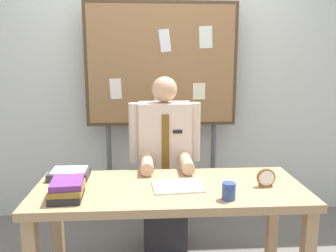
# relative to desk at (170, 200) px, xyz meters

# --- Properties ---
(back_wall) EXTENTS (6.40, 0.08, 2.70)m
(back_wall) POSITION_rel_desk_xyz_m (0.00, 1.28, 0.71)
(back_wall) COLOR silver
(back_wall) RESTS_ON ground_plane
(desk) EXTENTS (1.68, 0.69, 0.73)m
(desk) POSITION_rel_desk_xyz_m (0.00, 0.00, 0.00)
(desk) COLOR tan
(desk) RESTS_ON ground_plane
(person) EXTENTS (0.55, 0.56, 1.38)m
(person) POSITION_rel_desk_xyz_m (0.00, 0.57, 0.00)
(person) COLOR #2D2D33
(person) RESTS_ON ground_plane
(bulletin_board) EXTENTS (1.34, 0.09, 2.00)m
(bulletin_board) POSITION_rel_desk_xyz_m (0.00, 1.07, 0.79)
(bulletin_board) COLOR #4C3823
(bulletin_board) RESTS_ON ground_plane
(book_stack) EXTENTS (0.20, 0.26, 0.11)m
(book_stack) POSITION_rel_desk_xyz_m (-0.60, -0.15, 0.15)
(book_stack) COLOR #262626
(book_stack) RESTS_ON desk
(open_notebook) EXTENTS (0.32, 0.26, 0.01)m
(open_notebook) POSITION_rel_desk_xyz_m (0.05, -0.02, 0.10)
(open_notebook) COLOR white
(open_notebook) RESTS_ON desk
(desk_clock) EXTENTS (0.12, 0.04, 0.12)m
(desk_clock) POSITION_rel_desk_xyz_m (0.60, -0.04, 0.15)
(desk_clock) COLOR olive
(desk_clock) RESTS_ON desk
(coffee_mug) EXTENTS (0.08, 0.08, 0.10)m
(coffee_mug) POSITION_rel_desk_xyz_m (0.32, -0.23, 0.14)
(coffee_mug) COLOR #334C8C
(coffee_mug) RESTS_ON desk
(paper_tray) EXTENTS (0.26, 0.20, 0.06)m
(paper_tray) POSITION_rel_desk_xyz_m (-0.66, 0.20, 0.12)
(paper_tray) COLOR #333338
(paper_tray) RESTS_ON desk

